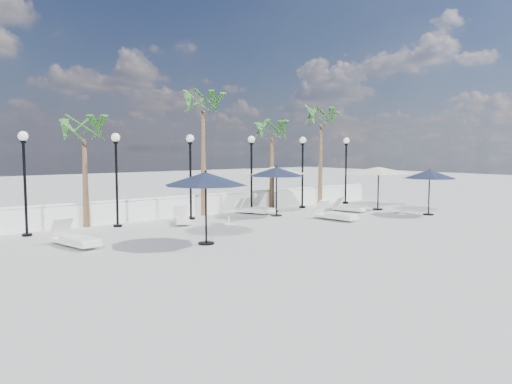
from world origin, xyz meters
TOP-DOWN VIEW (x-y plane):
  - ground at (0.00, 0.00)m, footprint 100.00×100.00m
  - balustrade at (0.00, 7.50)m, footprint 26.00×0.30m
  - lamppost_1 at (-7.00, 6.50)m, footprint 0.36×0.36m
  - lamppost_2 at (-3.50, 6.50)m, footprint 0.36×0.36m
  - lamppost_3 at (0.00, 6.50)m, footprint 0.36×0.36m
  - lamppost_4 at (3.50, 6.50)m, footprint 0.36×0.36m
  - lamppost_5 at (7.00, 6.50)m, footprint 0.36×0.36m
  - lamppost_6 at (10.50, 6.50)m, footprint 0.36×0.36m
  - palm_1 at (-4.50, 7.30)m, footprint 2.60×2.60m
  - palm_2 at (1.20, 7.30)m, footprint 2.60×2.60m
  - palm_3 at (5.50, 7.30)m, footprint 2.60×2.60m
  - palm_4 at (9.20, 7.30)m, footprint 2.60×2.60m
  - lounger_2 at (-1.04, 5.55)m, footprint 1.29×1.88m
  - lounger_3 at (-6.30, 3.39)m, footprint 1.11×2.25m
  - lounger_4 at (3.30, 6.22)m, footprint 1.23×1.90m
  - lounger_5 at (3.66, 6.22)m, footprint 1.03×1.94m
  - lounger_6 at (4.91, 2.18)m, footprint 0.85×2.14m
  - lounger_7 at (7.65, 3.78)m, footprint 0.89×1.74m
  - side_table_1 at (0.52, 4.25)m, footprint 0.58×0.58m
  - side_table_2 at (8.90, 1.52)m, footprint 0.55×0.55m
  - parasol_navy_left at (-2.69, 1.07)m, footprint 2.82×2.82m
  - parasol_navy_mid at (3.78, 4.93)m, footprint 2.67×2.67m
  - parasol_navy_right at (9.77, 0.59)m, footprint 2.49×2.49m
  - parasol_cream_sq_a at (4.67, 6.20)m, footprint 5.00×5.00m
  - parasol_cream_sq_b at (9.54, 3.43)m, footprint 4.84×4.84m

SIDE VIEW (x-z plane):
  - ground at x=0.00m, z-range 0.00..0.00m
  - lounger_7 at x=7.65m, z-range -0.10..0.52m
  - lounger_2 at x=-1.04m, z-range -0.11..0.57m
  - lounger_4 at x=3.30m, z-range -0.11..0.57m
  - lounger_5 at x=3.66m, z-range -0.11..0.58m
  - lounger_6 at x=4.91m, z-range -0.13..0.65m
  - lounger_3 at x=-6.30m, z-range -0.13..0.67m
  - side_table_2 at x=8.90m, z-range 0.05..0.59m
  - side_table_1 at x=0.52m, z-range 0.06..0.62m
  - balustrade at x=0.00m, z-range -0.04..0.97m
  - parasol_navy_right at x=9.77m, z-range 0.85..3.08m
  - parasol_navy_mid at x=3.78m, z-range 0.91..3.30m
  - parasol_navy_left at x=-2.69m, z-range 0.95..3.44m
  - parasol_cream_sq_b at x=9.54m, z-range 1.03..3.46m
  - parasol_cream_sq_a at x=4.67m, z-range 1.04..3.50m
  - lamppost_1 at x=-7.00m, z-range 0.57..4.41m
  - lamppost_2 at x=-3.50m, z-range 0.57..4.41m
  - lamppost_3 at x=0.00m, z-range 0.57..4.41m
  - lamppost_4 at x=3.50m, z-range 0.57..4.41m
  - lamppost_5 at x=7.00m, z-range 0.57..4.41m
  - lamppost_6 at x=10.50m, z-range 0.57..4.41m
  - palm_1 at x=-4.50m, z-range 1.40..6.10m
  - palm_3 at x=5.50m, z-range 1.50..6.40m
  - palm_4 at x=9.20m, z-range 1.88..7.58m
  - palm_2 at x=1.20m, z-range 2.07..8.17m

